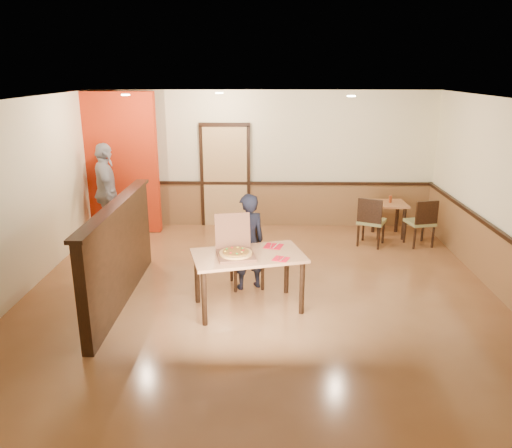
{
  "coord_description": "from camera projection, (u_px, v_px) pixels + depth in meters",
  "views": [
    {
      "loc": [
        0.06,
        -6.71,
        3.19
      ],
      "look_at": [
        -0.09,
        0.0,
        1.1
      ],
      "focal_mm": 35.0,
      "sensor_mm": 36.0,
      "label": 1
    }
  ],
  "objects": [
    {
      "name": "red_accent_panel",
      "position": [
        117.0,
        164.0,
        9.86
      ],
      "size": [
        1.6,
        0.2,
        2.78
      ],
      "primitive_type": "cube",
      "color": "#B92A0D",
      "rests_on": "floor"
    },
    {
      "name": "side_chair_right",
      "position": [
        422.0,
        221.0,
        9.24
      ],
      "size": [
        0.54,
        0.54,
        0.91
      ],
      "rotation": [
        0.0,
        0.0,
        3.37
      ],
      "color": "olive",
      "rests_on": "floor"
    },
    {
      "name": "wall_left",
      "position": [
        14.0,
        202.0,
        7.01
      ],
      "size": [
        0.0,
        7.0,
        7.0
      ],
      "primitive_type": "plane",
      "rotation": [
        1.57,
        0.0,
        1.57
      ],
      "color": "#FBF5C4",
      "rests_on": "floor"
    },
    {
      "name": "condiment",
      "position": [
        390.0,
        199.0,
        9.79
      ],
      "size": [
        0.06,
        0.06,
        0.14
      ],
      "primitive_type": "cylinder",
      "color": "#8F391A",
      "rests_on": "side_table"
    },
    {
      "name": "wall_back",
      "position": [
        264.0,
        160.0,
        10.28
      ],
      "size": [
        7.0,
        0.0,
        7.0
      ],
      "primitive_type": "plane",
      "rotation": [
        1.57,
        0.0,
        0.0
      ],
      "color": "#FBF5C4",
      "rests_on": "floor"
    },
    {
      "name": "napkin_near",
      "position": [
        281.0,
        259.0,
        6.57
      ],
      "size": [
        0.25,
        0.25,
        0.01
      ],
      "rotation": [
        0.0,
        0.0,
        -0.35
      ],
      "color": "red",
      "rests_on": "main_table"
    },
    {
      "name": "back_door",
      "position": [
        225.0,
        177.0,
        10.36
      ],
      "size": [
        0.9,
        0.06,
        2.1
      ],
      "primitive_type": "cube",
      "color": "#DDB371",
      "rests_on": "wall_back"
    },
    {
      "name": "side_chair_left",
      "position": [
        371.0,
        220.0,
        9.26
      ],
      "size": [
        0.62,
        0.62,
        0.94
      ],
      "rotation": [
        0.0,
        0.0,
        2.71
      ],
      "color": "olive",
      "rests_on": "floor"
    },
    {
      "name": "chair_rail_right",
      "position": [
        507.0,
        238.0,
        7.01
      ],
      "size": [
        0.06,
        7.0,
        0.06
      ],
      "primitive_type": "cube",
      "color": "black",
      "rests_on": "wall_right"
    },
    {
      "name": "side_table",
      "position": [
        389.0,
        211.0,
        9.84
      ],
      "size": [
        0.65,
        0.65,
        0.68
      ],
      "rotation": [
        0.0,
        0.0,
        0.03
      ],
      "color": "tan",
      "rests_on": "floor"
    },
    {
      "name": "napkin_far",
      "position": [
        273.0,
        246.0,
        7.04
      ],
      "size": [
        0.3,
        0.3,
        0.01
      ],
      "rotation": [
        0.0,
        0.0,
        -0.28
      ],
      "color": "red",
      "rests_on": "main_table"
    },
    {
      "name": "spot_c",
      "position": [
        351.0,
        96.0,
        7.93
      ],
      "size": [
        0.14,
        0.14,
        0.02
      ],
      "primitive_type": "cylinder",
      "color": "#FEF4B2",
      "rests_on": "ceiling"
    },
    {
      "name": "diner_chair",
      "position": [
        246.0,
        250.0,
        7.6
      ],
      "size": [
        0.59,
        0.59,
        1.01
      ],
      "rotation": [
        0.0,
        0.0,
        0.21
      ],
      "color": "olive",
      "rests_on": "floor"
    },
    {
      "name": "wainscot_right",
      "position": [
        504.0,
        269.0,
        7.15
      ],
      "size": [
        0.04,
        7.0,
        0.9
      ],
      "primitive_type": "cube",
      "color": "brown",
      "rests_on": "floor"
    },
    {
      "name": "passerby",
      "position": [
        107.0,
        192.0,
        9.52
      ],
      "size": [
        0.84,
        1.2,
        1.88
      ],
      "primitive_type": "imported",
      "rotation": [
        0.0,
        0.0,
        1.95
      ],
      "color": "#96979E",
      "rests_on": "floor"
    },
    {
      "name": "diner",
      "position": [
        248.0,
        242.0,
        7.4
      ],
      "size": [
        0.63,
        0.54,
        1.47
      ],
      "primitive_type": "imported",
      "rotation": [
        0.0,
        0.0,
        3.55
      ],
      "color": "black",
      "rests_on": "floor"
    },
    {
      "name": "pizza_box",
      "position": [
        235.0,
        251.0,
        6.69
      ],
      "size": [
        0.59,
        0.66,
        0.51
      ],
      "rotation": [
        0.0,
        0.0,
        0.2
      ],
      "color": "brown",
      "rests_on": "main_table"
    },
    {
      "name": "spot_b",
      "position": [
        219.0,
        93.0,
        8.93
      ],
      "size": [
        0.14,
        0.14,
        0.02
      ],
      "primitive_type": "cylinder",
      "color": "#FEF4B2",
      "rests_on": "ceiling"
    },
    {
      "name": "ceiling",
      "position": [
        263.0,
        100.0,
        6.52
      ],
      "size": [
        7.0,
        7.0,
        0.0
      ],
      "primitive_type": "plane",
      "rotation": [
        3.14,
        0.0,
        0.0
      ],
      "color": "black",
      "rests_on": "wall_back"
    },
    {
      "name": "pizza",
      "position": [
        236.0,
        253.0,
        6.64
      ],
      "size": [
        0.49,
        0.49,
        0.03
      ],
      "primitive_type": "cylinder",
      "rotation": [
        0.0,
        0.0,
        -0.13
      ],
      "color": "#DCA350",
      "rests_on": "pizza_box"
    },
    {
      "name": "booth_partition",
      "position": [
        119.0,
        252.0,
        6.99
      ],
      "size": [
        0.2,
        3.1,
        1.44
      ],
      "color": "black",
      "rests_on": "floor"
    },
    {
      "name": "chair_rail_back",
      "position": [
        264.0,
        183.0,
        10.38
      ],
      "size": [
        7.0,
        0.06,
        0.06
      ],
      "primitive_type": "cube",
      "color": "black",
      "rests_on": "wall_back"
    },
    {
      "name": "floor",
      "position": [
        262.0,
        295.0,
        7.36
      ],
      "size": [
        7.0,
        7.0,
        0.0
      ],
      "primitive_type": "plane",
      "color": "#A36B3F",
      "rests_on": "ground"
    },
    {
      "name": "main_table",
      "position": [
        248.0,
        262.0,
        6.78
      ],
      "size": [
        1.66,
        1.21,
        0.8
      ],
      "rotation": [
        0.0,
        0.0,
        0.27
      ],
      "color": "tan",
      "rests_on": "floor"
    },
    {
      "name": "spot_a",
      "position": [
        126.0,
        95.0,
        8.3
      ],
      "size": [
        0.14,
        0.14,
        0.02
      ],
      "primitive_type": "cylinder",
      "color": "#FEF4B2",
      "rests_on": "ceiling"
    },
    {
      "name": "wainscot_back",
      "position": [
        264.0,
        205.0,
        10.54
      ],
      "size": [
        7.0,
        0.04,
        0.9
      ],
      "primitive_type": "cube",
      "color": "brown",
      "rests_on": "floor"
    }
  ]
}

